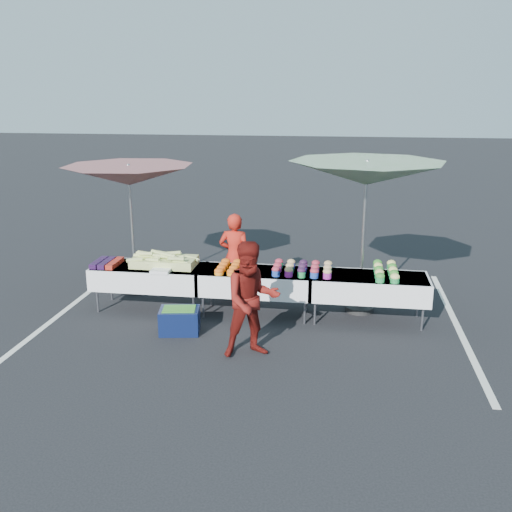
# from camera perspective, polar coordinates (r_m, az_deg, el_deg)

# --- Properties ---
(ground) EXTENTS (80.00, 80.00, 0.00)m
(ground) POSITION_cam_1_polar(r_m,az_deg,el_deg) (9.47, 0.00, -5.82)
(ground) COLOR black
(stripe_left) EXTENTS (0.10, 5.00, 0.00)m
(stripe_left) POSITION_cam_1_polar(r_m,az_deg,el_deg) (10.41, -17.76, -4.56)
(stripe_left) COLOR silver
(stripe_left) RESTS_ON ground
(stripe_right) EXTENTS (0.10, 5.00, 0.00)m
(stripe_right) POSITION_cam_1_polar(r_m,az_deg,el_deg) (9.57, 19.45, -6.55)
(stripe_right) COLOR silver
(stripe_right) RESTS_ON ground
(table_left) EXTENTS (1.86, 0.81, 0.75)m
(table_left) POSITION_cam_1_polar(r_m,az_deg,el_deg) (9.69, -10.59, -1.93)
(table_left) COLOR white
(table_left) RESTS_ON ground
(table_center) EXTENTS (1.86, 0.81, 0.75)m
(table_center) POSITION_cam_1_polar(r_m,az_deg,el_deg) (9.27, 0.00, -2.48)
(table_center) COLOR white
(table_center) RESTS_ON ground
(table_right) EXTENTS (1.86, 0.81, 0.75)m
(table_right) POSITION_cam_1_polar(r_m,az_deg,el_deg) (9.19, 11.18, -2.96)
(table_right) COLOR white
(table_right) RESTS_ON ground
(berry_punnets) EXTENTS (0.40, 0.54, 0.08)m
(berry_punnets) POSITION_cam_1_polar(r_m,az_deg,el_deg) (9.83, -14.68, -0.67)
(berry_punnets) COLOR black
(berry_punnets) RESTS_ON table_left
(corn_pile) EXTENTS (1.16, 0.57, 0.26)m
(corn_pile) POSITION_cam_1_polar(r_m,az_deg,el_deg) (9.58, -9.22, -0.47)
(corn_pile) COLOR tan
(corn_pile) RESTS_ON table_left
(plastic_bags) EXTENTS (0.30, 0.25, 0.05)m
(plastic_bags) POSITION_cam_1_polar(r_m,az_deg,el_deg) (9.27, -9.49, -1.46)
(plastic_bags) COLOR white
(plastic_bags) RESTS_ON table_left
(carrot_bowls) EXTENTS (0.55, 0.69, 0.11)m
(carrot_bowls) POSITION_cam_1_polar(r_m,az_deg,el_deg) (9.25, -2.15, -1.12)
(carrot_bowls) COLOR orange
(carrot_bowls) RESTS_ON table_center
(potato_cups) EXTENTS (0.94, 0.58, 0.16)m
(potato_cups) POSITION_cam_1_polar(r_m,az_deg,el_deg) (9.12, 4.67, -1.22)
(potato_cups) COLOR #22429F
(potato_cups) RESTS_ON table_right
(bean_baskets) EXTENTS (0.36, 0.86, 0.15)m
(bean_baskets) POSITION_cam_1_polar(r_m,az_deg,el_deg) (9.21, 12.86, -1.46)
(bean_baskets) COLOR #218540
(bean_baskets) RESTS_ON table_right
(vendor) EXTENTS (0.57, 0.39, 1.53)m
(vendor) POSITION_cam_1_polar(r_m,az_deg,el_deg) (9.99, -2.14, -0.02)
(vendor) COLOR #AF1F14
(vendor) RESTS_ON ground
(customer) EXTENTS (0.96, 0.87, 1.63)m
(customer) POSITION_cam_1_polar(r_m,az_deg,el_deg) (7.77, -0.43, -4.40)
(customer) COLOR maroon
(customer) RESTS_ON ground
(umbrella_left) EXTENTS (2.85, 2.85, 2.34)m
(umbrella_left) POSITION_cam_1_polar(r_m,az_deg,el_deg) (10.27, -12.59, 7.78)
(umbrella_left) COLOR black
(umbrella_left) RESTS_ON ground
(umbrella_right) EXTENTS (2.81, 2.81, 2.53)m
(umbrella_right) POSITION_cam_1_polar(r_m,az_deg,el_deg) (9.18, 11.00, 8.02)
(umbrella_right) COLOR black
(umbrella_right) RESTS_ON ground
(storage_bin) EXTENTS (0.65, 0.52, 0.39)m
(storage_bin) POSITION_cam_1_polar(r_m,az_deg,el_deg) (8.79, -7.65, -6.36)
(storage_bin) COLOR #0B1539
(storage_bin) RESTS_ON ground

